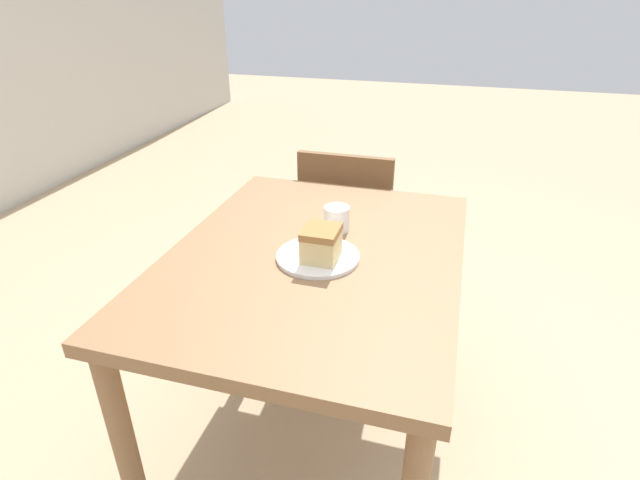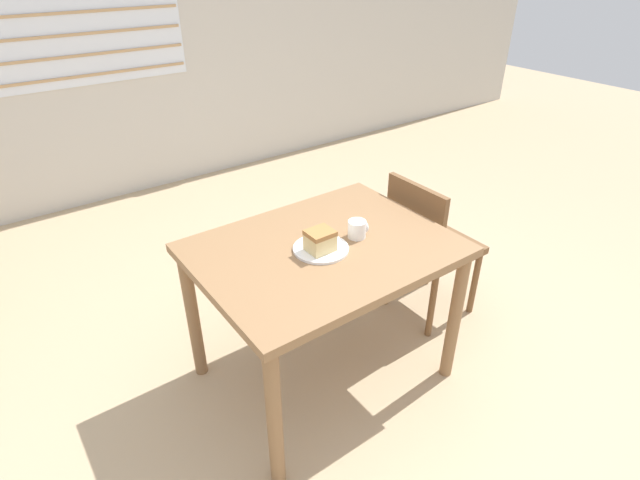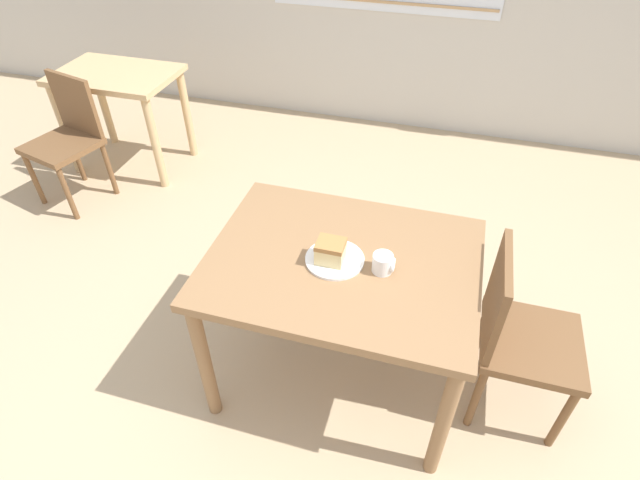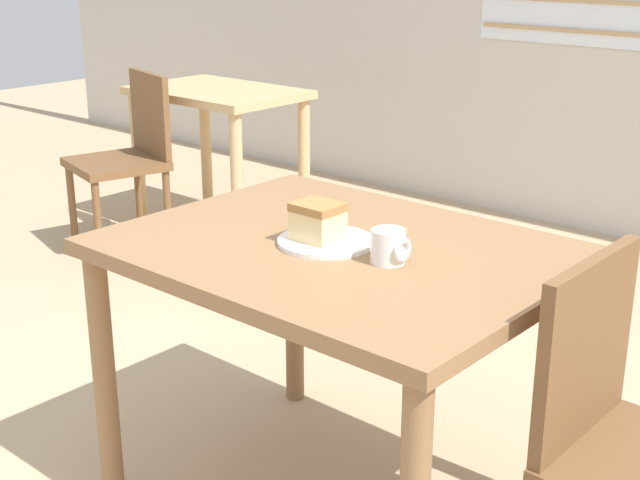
{
  "view_description": "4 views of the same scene",
  "coord_description": "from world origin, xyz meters",
  "px_view_note": "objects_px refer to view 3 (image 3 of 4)",
  "views": [
    {
      "loc": [
        -1.25,
        -0.05,
        1.46
      ],
      "look_at": [
        -0.05,
        0.29,
        0.81
      ],
      "focal_mm": 28.0,
      "sensor_mm": 36.0,
      "label": 1
    },
    {
      "loc": [
        -1.12,
        -1.15,
        1.88
      ],
      "look_at": [
        -0.04,
        0.32,
        0.79
      ],
      "focal_mm": 28.0,
      "sensor_mm": 36.0,
      "label": 2
    },
    {
      "loc": [
        0.3,
        -1.13,
        2.11
      ],
      "look_at": [
        -0.12,
        0.3,
        0.84
      ],
      "focal_mm": 28.0,
      "sensor_mm": 36.0,
      "label": 3
    },
    {
      "loc": [
        1.29,
        -1.26,
        1.46
      ],
      "look_at": [
        -0.02,
        0.24,
        0.78
      ],
      "focal_mm": 50.0,
      "sensor_mm": 36.0,
      "label": 4
    }
  ],
  "objects_px": {
    "chair_far_corner": "(68,136)",
    "plate": "(335,259)",
    "chair_near_window": "(518,333)",
    "coffee_mug": "(383,263)",
    "cake_slice": "(331,251)",
    "dining_table_near": "(342,277)",
    "dining_table_far": "(119,92)"
  },
  "relations": [
    {
      "from": "dining_table_near",
      "to": "plate",
      "type": "distance_m",
      "value": 0.11
    },
    {
      "from": "plate",
      "to": "cake_slice",
      "type": "relative_size",
      "value": 2.15
    },
    {
      "from": "dining_table_far",
      "to": "cake_slice",
      "type": "distance_m",
      "value": 2.5
    },
    {
      "from": "chair_near_window",
      "to": "cake_slice",
      "type": "xyz_separation_m",
      "value": [
        -0.79,
        -0.09,
        0.34
      ]
    },
    {
      "from": "dining_table_near",
      "to": "cake_slice",
      "type": "xyz_separation_m",
      "value": [
        -0.04,
        -0.03,
        0.16
      ]
    },
    {
      "from": "coffee_mug",
      "to": "dining_table_far",
      "type": "bearing_deg",
      "value": 145.93
    },
    {
      "from": "dining_table_near",
      "to": "chair_far_corner",
      "type": "distance_m",
      "value": 2.37
    },
    {
      "from": "chair_far_corner",
      "to": "plate",
      "type": "relative_size",
      "value": 3.56
    },
    {
      "from": "dining_table_far",
      "to": "chair_far_corner",
      "type": "bearing_deg",
      "value": -103.13
    },
    {
      "from": "dining_table_far",
      "to": "chair_far_corner",
      "type": "relative_size",
      "value": 1.0
    },
    {
      "from": "chair_far_corner",
      "to": "coffee_mug",
      "type": "height_order",
      "value": "chair_far_corner"
    },
    {
      "from": "chair_near_window",
      "to": "dining_table_far",
      "type": "bearing_deg",
      "value": 63.18
    },
    {
      "from": "dining_table_near",
      "to": "chair_near_window",
      "type": "xyz_separation_m",
      "value": [
        0.75,
        0.06,
        -0.18
      ]
    },
    {
      "from": "plate",
      "to": "dining_table_far",
      "type": "bearing_deg",
      "value": 143.51
    },
    {
      "from": "cake_slice",
      "to": "plate",
      "type": "bearing_deg",
      "value": 44.82
    },
    {
      "from": "chair_near_window",
      "to": "chair_far_corner",
      "type": "height_order",
      "value": "same"
    },
    {
      "from": "plate",
      "to": "chair_far_corner",
      "type": "bearing_deg",
      "value": 154.85
    },
    {
      "from": "chair_far_corner",
      "to": "coffee_mug",
      "type": "xyz_separation_m",
      "value": [
        2.31,
        -1.0,
        0.32
      ]
    },
    {
      "from": "cake_slice",
      "to": "coffee_mug",
      "type": "relative_size",
      "value": 1.27
    },
    {
      "from": "dining_table_near",
      "to": "dining_table_far",
      "type": "bearing_deg",
      "value": 144.24
    },
    {
      "from": "dining_table_far",
      "to": "chair_near_window",
      "type": "distance_m",
      "value": 3.12
    },
    {
      "from": "dining_table_far",
      "to": "chair_near_window",
      "type": "bearing_deg",
      "value": -26.82
    },
    {
      "from": "dining_table_far",
      "to": "chair_far_corner",
      "type": "height_order",
      "value": "chair_far_corner"
    },
    {
      "from": "dining_table_near",
      "to": "cake_slice",
      "type": "bearing_deg",
      "value": -143.18
    },
    {
      "from": "chair_near_window",
      "to": "coffee_mug",
      "type": "xyz_separation_m",
      "value": [
        -0.58,
        -0.08,
        0.32
      ]
    },
    {
      "from": "chair_near_window",
      "to": "coffee_mug",
      "type": "relative_size",
      "value": 9.69
    },
    {
      "from": "plate",
      "to": "cake_slice",
      "type": "height_order",
      "value": "cake_slice"
    },
    {
      "from": "dining_table_near",
      "to": "coffee_mug",
      "type": "height_order",
      "value": "coffee_mug"
    },
    {
      "from": "dining_table_far",
      "to": "chair_near_window",
      "type": "relative_size",
      "value": 1.0
    },
    {
      "from": "chair_far_corner",
      "to": "cake_slice",
      "type": "relative_size",
      "value": 7.63
    },
    {
      "from": "chair_near_window",
      "to": "coffee_mug",
      "type": "height_order",
      "value": "chair_near_window"
    },
    {
      "from": "chair_far_corner",
      "to": "plate",
      "type": "bearing_deg",
      "value": -10.27
    }
  ]
}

